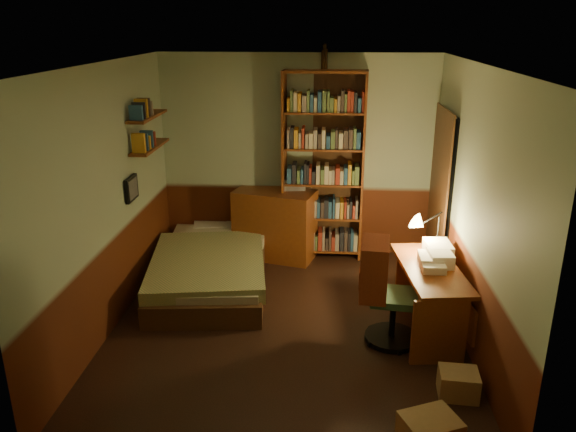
# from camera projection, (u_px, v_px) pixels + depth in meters

# --- Properties ---
(floor) EXTENTS (3.50, 4.00, 0.02)m
(floor) POSITION_uv_depth(u_px,v_px,m) (286.00, 325.00, 5.78)
(floor) COLOR black
(floor) RESTS_ON ground
(ceiling) EXTENTS (3.50, 4.00, 0.02)m
(ceiling) POSITION_uv_depth(u_px,v_px,m) (286.00, 63.00, 4.92)
(ceiling) COLOR silver
(ceiling) RESTS_ON wall_back
(wall_back) EXTENTS (3.50, 0.02, 2.60)m
(wall_back) POSITION_uv_depth(u_px,v_px,m) (298.00, 157.00, 7.24)
(wall_back) COLOR #90A182
(wall_back) RESTS_ON ground
(wall_left) EXTENTS (0.02, 4.00, 2.60)m
(wall_left) POSITION_uv_depth(u_px,v_px,m) (106.00, 201.00, 5.47)
(wall_left) COLOR #90A182
(wall_left) RESTS_ON ground
(wall_right) EXTENTS (0.02, 4.00, 2.60)m
(wall_right) POSITION_uv_depth(u_px,v_px,m) (474.00, 209.00, 5.23)
(wall_right) COLOR #90A182
(wall_right) RESTS_ON ground
(wall_front) EXTENTS (3.50, 0.02, 2.60)m
(wall_front) POSITION_uv_depth(u_px,v_px,m) (262.00, 306.00, 3.46)
(wall_front) COLOR #90A182
(wall_front) RESTS_ON ground
(doorway) EXTENTS (0.06, 0.90, 2.00)m
(doorway) POSITION_uv_depth(u_px,v_px,m) (441.00, 198.00, 6.56)
(doorway) COLOR black
(doorway) RESTS_ON ground
(door_trim) EXTENTS (0.02, 0.98, 2.08)m
(door_trim) POSITION_uv_depth(u_px,v_px,m) (438.00, 198.00, 6.56)
(door_trim) COLOR #402614
(door_trim) RESTS_ON ground
(bed) EXTENTS (1.42, 2.37, 0.67)m
(bed) POSITION_uv_depth(u_px,v_px,m) (212.00, 255.00, 6.65)
(bed) COLOR olive
(bed) RESTS_ON ground
(dresser) EXTENTS (1.11, 0.76, 0.90)m
(dresser) POSITION_uv_depth(u_px,v_px,m) (275.00, 224.00, 7.31)
(dresser) COLOR #642F13
(dresser) RESTS_ON ground
(mini_stereo) EXTENTS (0.31, 0.25, 0.15)m
(mini_stereo) POSITION_uv_depth(u_px,v_px,m) (294.00, 183.00, 7.24)
(mini_stereo) COLOR #B2B2B7
(mini_stereo) RESTS_ON dresser
(bookshelf) EXTENTS (1.05, 0.39, 2.40)m
(bookshelf) POSITION_uv_depth(u_px,v_px,m) (323.00, 168.00, 7.10)
(bookshelf) COLOR #642F13
(bookshelf) RESTS_ON ground
(bottle_left) EXTENTS (0.06, 0.06, 0.23)m
(bottle_left) POSITION_uv_depth(u_px,v_px,m) (324.00, 60.00, 6.77)
(bottle_left) COLOR black
(bottle_left) RESTS_ON bookshelf
(bottle_right) EXTENTS (0.07, 0.07, 0.24)m
(bottle_right) POSITION_uv_depth(u_px,v_px,m) (325.00, 59.00, 6.77)
(bottle_right) COLOR black
(bottle_right) RESTS_ON bookshelf
(desk) EXTENTS (0.66, 1.32, 0.68)m
(desk) POSITION_uv_depth(u_px,v_px,m) (428.00, 298.00, 5.60)
(desk) COLOR #642F13
(desk) RESTS_ON ground
(paper_stack) EXTENTS (0.27, 0.36, 0.14)m
(paper_stack) POSITION_uv_depth(u_px,v_px,m) (438.00, 249.00, 5.75)
(paper_stack) COLOR silver
(paper_stack) RESTS_ON desk
(desk_lamp) EXTENTS (0.25, 0.25, 0.66)m
(desk_lamp) POSITION_uv_depth(u_px,v_px,m) (439.00, 218.00, 5.85)
(desk_lamp) COLOR black
(desk_lamp) RESTS_ON desk
(office_chair) EXTENTS (0.62, 0.56, 1.14)m
(office_chair) POSITION_uv_depth(u_px,v_px,m) (395.00, 288.00, 5.31)
(office_chair) COLOR #2D5034
(office_chair) RESTS_ON ground
(red_jacket) EXTENTS (0.35, 0.51, 0.54)m
(red_jacket) POSITION_uv_depth(u_px,v_px,m) (375.00, 205.00, 5.00)
(red_jacket) COLOR maroon
(red_jacket) RESTS_ON office_chair
(wall_shelf_lower) EXTENTS (0.20, 0.90, 0.03)m
(wall_shelf_lower) POSITION_uv_depth(u_px,v_px,m) (150.00, 147.00, 6.40)
(wall_shelf_lower) COLOR #642F13
(wall_shelf_lower) RESTS_ON wall_left
(wall_shelf_upper) EXTENTS (0.20, 0.90, 0.03)m
(wall_shelf_upper) POSITION_uv_depth(u_px,v_px,m) (148.00, 116.00, 6.28)
(wall_shelf_upper) COLOR #642F13
(wall_shelf_upper) RESTS_ON wall_left
(framed_picture) EXTENTS (0.04, 0.32, 0.26)m
(framed_picture) POSITION_uv_depth(u_px,v_px,m) (131.00, 189.00, 6.05)
(framed_picture) COLOR black
(framed_picture) RESTS_ON wall_left
(cardboard_box_b) EXTENTS (0.34, 0.29, 0.22)m
(cardboard_box_b) POSITION_uv_depth(u_px,v_px,m) (458.00, 384.00, 4.66)
(cardboard_box_b) COLOR #997D51
(cardboard_box_b) RESTS_ON ground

